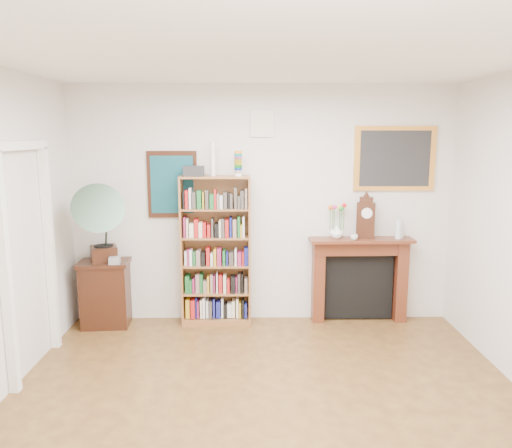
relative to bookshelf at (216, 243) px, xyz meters
The scene contains 15 objects.
room 2.43m from the bookshelf, 77.01° to the right, with size 4.51×5.01×2.81m.
door_casing 2.03m from the bookshelf, 145.75° to the right, with size 0.08×1.02×2.17m.
teal_poster 0.85m from the bookshelf, 164.22° to the left, with size 0.58×0.04×0.78m.
small_picture 1.48m from the bookshelf, 15.02° to the left, with size 0.26×0.04×0.30m.
gilt_painting 2.31m from the bookshelf, ahead, with size 0.95×0.04×0.75m.
bookshelf is the anchor object (origin of this frame).
side_cabinet 1.43m from the bookshelf, behind, with size 0.57×0.42×0.78m, color black.
fireplace 1.75m from the bookshelf, ahead, with size 1.22×0.31×1.02m.
gramophone 1.35m from the bookshelf, behind, with size 0.78×0.86×0.93m.
cd_stack 1.16m from the bookshelf, behind, with size 0.12×0.12×0.08m, color #AAA8B4.
mantel_clock 1.78m from the bookshelf, ahead, with size 0.23×0.16×0.49m.
flower_vase 1.42m from the bookshelf, ahead, with size 0.15×0.15×0.16m, color white.
teacup 1.61m from the bookshelf, ahead, with size 0.08×0.08×0.07m, color silver.
bottle_left 2.14m from the bookshelf, ahead, with size 0.07×0.07×0.24m, color silver.
bottle_right 2.18m from the bookshelf, ahead, with size 0.06×0.06×0.20m, color silver.
Camera 1 is at (-0.13, -3.35, 2.23)m, focal length 35.00 mm.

